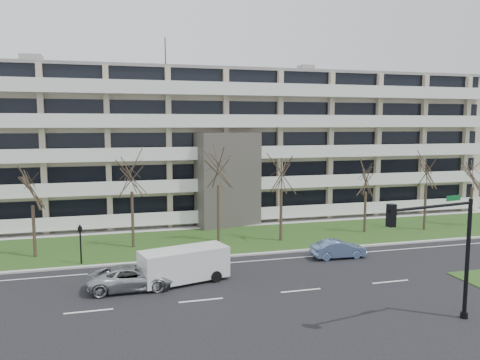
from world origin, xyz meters
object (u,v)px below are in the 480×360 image
object	(u,v)px
blue_sedan	(338,249)
pedestrian_signal	(80,239)
white_van	(185,262)
traffic_signal	(443,243)
silver_pickup	(131,278)

from	to	relation	value
blue_sedan	pedestrian_signal	xyz separation A→B (m)	(-18.20, 3.17, 1.14)
blue_sedan	white_van	distance (m)	11.91
white_van	pedestrian_signal	distance (m)	8.57
traffic_signal	blue_sedan	bearing A→B (deg)	76.82
blue_sedan	traffic_signal	world-z (taller)	traffic_signal
blue_sedan	white_van	bearing A→B (deg)	102.54
silver_pickup	traffic_signal	world-z (taller)	traffic_signal
silver_pickup	blue_sedan	bearing A→B (deg)	-79.47
white_van	pedestrian_signal	world-z (taller)	pedestrian_signal
blue_sedan	silver_pickup	bearing A→B (deg)	101.84
white_van	traffic_signal	size ratio (longest dim) A/B	0.91
silver_pickup	pedestrian_signal	world-z (taller)	pedestrian_signal
blue_sedan	traffic_signal	xyz separation A→B (m)	(-0.56, -11.82, 3.47)
pedestrian_signal	traffic_signal	bearing A→B (deg)	-35.14
blue_sedan	traffic_signal	size ratio (longest dim) A/B	0.63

